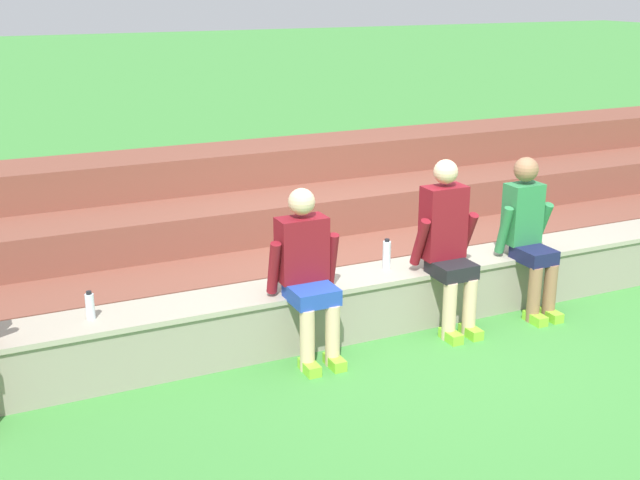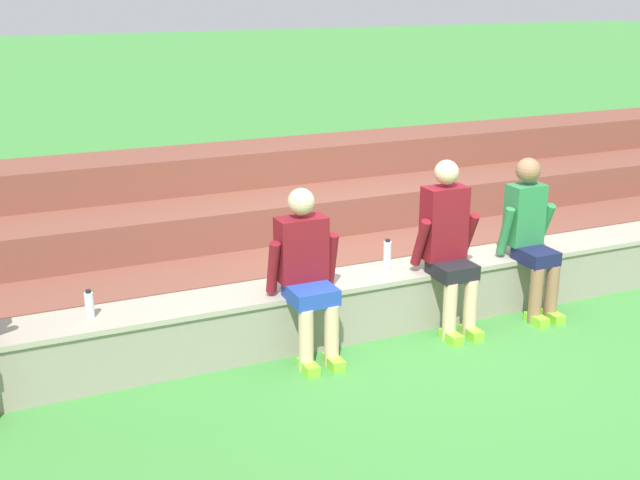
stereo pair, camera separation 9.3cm
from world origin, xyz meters
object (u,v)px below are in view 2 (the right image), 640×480
person_left_of_center (307,271)px  person_center (449,243)px  person_right_of_center (531,234)px  water_bottle_near_left (89,305)px  water_bottle_mid_right (387,255)px

person_left_of_center → person_center: 1.24m
person_center → person_right_of_center: person_center is taller
person_right_of_center → water_bottle_near_left: 3.63m
person_center → water_bottle_mid_right: (-0.41, 0.27, -0.13)m
person_right_of_center → water_bottle_mid_right: 1.26m
water_bottle_mid_right → person_right_of_center: bearing=-11.9°
person_left_of_center → person_right_of_center: bearing=0.5°
person_center → water_bottle_mid_right: size_ratio=5.42×
person_center → water_bottle_mid_right: person_center is taller
person_left_of_center → water_bottle_mid_right: person_left_of_center is taller
person_right_of_center → person_left_of_center: bearing=-179.5°
person_left_of_center → water_bottle_mid_right: size_ratio=5.02×
person_left_of_center → water_bottle_near_left: 1.57m
person_center → water_bottle_near_left: bearing=174.9°
person_center → person_right_of_center: (0.83, 0.01, -0.03)m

